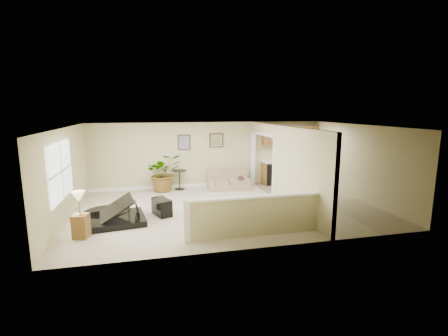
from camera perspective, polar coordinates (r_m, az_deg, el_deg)
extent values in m
plane|color=beige|center=(10.05, 0.51, -7.02)|extent=(9.00, 9.00, 0.00)
cube|color=#C1B784|center=(12.65, -2.70, 2.39)|extent=(9.00, 0.04, 2.50)
cube|color=#C1B784|center=(6.94, 6.41, -4.33)|extent=(9.00, 0.04, 2.50)
cube|color=#C1B784|center=(9.74, -26.16, -1.08)|extent=(0.04, 6.00, 2.50)
cube|color=#C1B784|center=(11.65, 22.57, 0.91)|extent=(0.04, 6.00, 2.50)
cube|color=white|center=(9.60, 0.53, 7.36)|extent=(9.00, 6.00, 0.04)
cube|color=gray|center=(11.19, 16.46, -5.62)|extent=(2.70, 6.00, 0.01)
cube|color=#C1B784|center=(9.25, 13.22, -0.84)|extent=(0.12, 3.60, 2.50)
cube|color=#C1B784|center=(11.84, 7.02, 6.89)|extent=(0.12, 2.35, 0.40)
cube|color=#C1B784|center=(7.84, 5.61, -8.49)|extent=(3.30, 0.12, 0.95)
cube|color=white|center=(7.70, 5.68, -5.04)|extent=(3.40, 0.22, 0.05)
cube|color=white|center=(7.49, -6.59, -9.23)|extent=(0.14, 0.14, 1.00)
cube|color=white|center=(9.22, -26.85, -0.46)|extent=(0.05, 2.15, 1.45)
cube|color=#3D2B16|center=(12.43, -7.02, 4.50)|extent=(0.48, 0.03, 0.58)
cube|color=#935D7A|center=(12.41, -7.01, 4.49)|extent=(0.40, 0.01, 0.50)
cube|color=#3D2B16|center=(12.62, -1.36, 4.89)|extent=(0.55, 0.03, 0.55)
cube|color=white|center=(12.60, -1.34, 4.88)|extent=(0.46, 0.01, 0.46)
cube|color=brown|center=(13.49, 11.49, -0.75)|extent=(2.30, 0.60, 0.90)
cube|color=silver|center=(13.41, 11.56, 1.22)|extent=(2.36, 0.65, 0.04)
cube|color=black|center=(13.18, 8.33, -1.00)|extent=(0.60, 0.60, 0.84)
cube|color=brown|center=(13.40, 11.51, 5.65)|extent=(2.30, 0.35, 0.75)
cube|color=black|center=(9.04, -18.96, -4.17)|extent=(1.72, 1.54, 0.32)
cylinder|color=black|center=(9.63, -19.57, -3.34)|extent=(1.32, 1.32, 0.32)
cube|color=silver|center=(9.00, -13.11, -4.21)|extent=(0.39, 1.09, 0.02)
cube|color=black|center=(9.09, -19.67, -2.27)|extent=(1.38, 1.39, 0.72)
cube|color=black|center=(9.50, -10.88, -6.75)|extent=(0.58, 0.79, 0.47)
cube|color=tan|center=(12.36, 0.79, -2.65)|extent=(1.65, 1.03, 0.44)
cube|color=tan|center=(12.59, 0.42, -0.31)|extent=(1.58, 0.36, 0.46)
cube|color=tan|center=(12.15, -2.37, -1.42)|extent=(0.27, 0.90, 0.17)
cube|color=tan|center=(12.47, 3.88, -1.12)|extent=(0.27, 0.90, 0.17)
cylinder|color=black|center=(12.38, -7.77, -3.69)|extent=(0.37, 0.37, 0.03)
cylinder|color=black|center=(12.30, -7.81, -2.10)|extent=(0.04, 0.04, 0.72)
cylinder|color=black|center=(12.23, -7.85, -0.46)|extent=(0.51, 0.51, 0.03)
cylinder|color=black|center=(12.23, -10.47, -3.35)|extent=(0.40, 0.40, 0.28)
imported|color=#16491B|center=(12.11, -10.56, -0.79)|extent=(1.45, 1.32, 1.39)
cylinder|color=black|center=(12.29, 2.89, -3.34)|extent=(0.27, 0.27, 0.19)
imported|color=#16491B|center=(12.25, 2.90, -2.59)|extent=(0.37, 0.37, 0.51)
cube|color=brown|center=(8.45, -23.84, -9.32)|extent=(0.40, 0.40, 0.57)
cylinder|color=#BC823E|center=(8.36, -23.99, -7.41)|extent=(0.15, 0.15, 0.02)
cylinder|color=#BC823E|center=(8.31, -24.08, -6.16)|extent=(0.03, 0.03, 0.38)
cone|color=#EFE6C3|center=(8.25, -24.21, -4.58)|extent=(0.30, 0.30, 0.25)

